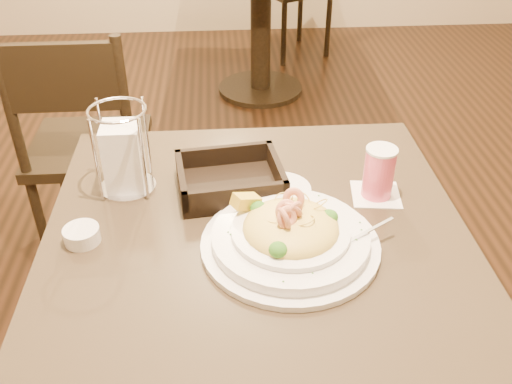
{
  "coord_description": "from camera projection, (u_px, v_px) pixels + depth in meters",
  "views": [
    {
      "loc": [
        -0.07,
        -0.96,
        1.51
      ],
      "look_at": [
        0.0,
        0.02,
        0.83
      ],
      "focal_mm": 40.0,
      "sensor_mm": 36.0,
      "label": 1
    }
  ],
  "objects": [
    {
      "name": "pasta_bowl",
      "position": [
        290.0,
        234.0,
        1.15
      ],
      "size": [
        0.4,
        0.37,
        0.12
      ],
      "rotation": [
        0.0,
        0.0,
        0.37
      ],
      "color": "white",
      "rests_on": "main_table"
    },
    {
      "name": "side_plate",
      "position": [
        281.0,
        189.0,
        1.33
      ],
      "size": [
        0.17,
        0.17,
        0.01
      ],
      "primitive_type": "cylinder",
      "rotation": [
        0.0,
        0.0,
        0.23
      ],
      "color": "white",
      "rests_on": "main_table"
    },
    {
      "name": "butter_ramekin",
      "position": [
        82.0,
        235.0,
        1.17
      ],
      "size": [
        0.09,
        0.09,
        0.03
      ],
      "primitive_type": "cylinder",
      "rotation": [
        0.0,
        0.0,
        -0.27
      ],
      "color": "white",
      "rests_on": "main_table"
    },
    {
      "name": "bread_basket",
      "position": [
        230.0,
        181.0,
        1.33
      ],
      "size": [
        0.26,
        0.22,
        0.07
      ],
      "rotation": [
        0.0,
        0.0,
        0.12
      ],
      "color": "black",
      "rests_on": "main_table"
    },
    {
      "name": "drink_glass",
      "position": [
        379.0,
        173.0,
        1.28
      ],
      "size": [
        0.12,
        0.12,
        0.12
      ],
      "rotation": [
        0.0,
        0.0,
        -0.12
      ],
      "color": "white",
      "rests_on": "main_table"
    },
    {
      "name": "background_table",
      "position": [
        261.0,
        8.0,
        3.29
      ],
      "size": [
        0.94,
        0.94,
        0.75
      ],
      "rotation": [
        0.0,
        0.0,
        -0.05
      ],
      "color": "black",
      "rests_on": "ground"
    },
    {
      "name": "main_table",
      "position": [
        257.0,
        307.0,
        1.35
      ],
      "size": [
        0.9,
        0.9,
        0.75
      ],
      "color": "black",
      "rests_on": "ground"
    },
    {
      "name": "napkin_caddy",
      "position": [
        123.0,
        155.0,
        1.29
      ],
      "size": [
        0.13,
        0.13,
        0.21
      ],
      "rotation": [
        0.0,
        0.0,
        0.41
      ],
      "color": "silver",
      "rests_on": "main_table"
    },
    {
      "name": "dining_chair_near",
      "position": [
        85.0,
        142.0,
        2.04
      ],
      "size": [
        0.42,
        0.42,
        0.93
      ],
      "rotation": [
        0.0,
        0.0,
        3.15
      ],
      "color": "black",
      "rests_on": "ground"
    }
  ]
}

